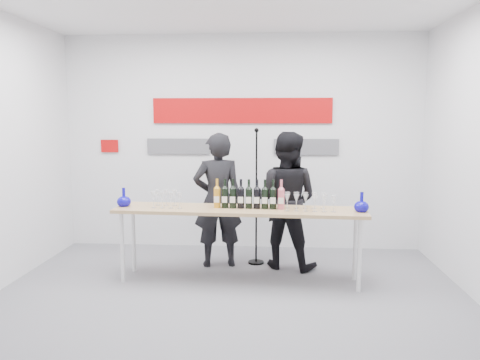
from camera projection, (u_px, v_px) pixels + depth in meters
The scene contains 12 objects.
ground at pixel (229, 299), 4.81m from camera, with size 5.00×5.00×0.00m, color slate.
back_wall at pixel (242, 143), 6.59m from camera, with size 5.00×0.04×3.00m, color silver.
signage at pixel (238, 121), 6.52m from camera, with size 3.38×0.02×0.79m.
tasting_table at pixel (239, 214), 5.25m from camera, with size 2.83×0.70×0.84m.
wine_bottles at pixel (249, 194), 5.22m from camera, with size 0.80×0.11×0.33m.
decanter_left at pixel (124, 197), 5.36m from camera, with size 0.16×0.16×0.21m, color #0D089C, non-canonical shape.
decanter_right at pixel (362, 202), 5.04m from camera, with size 0.16×0.16×0.21m, color #0D089C, non-canonical shape.
glasses_left at pixel (166, 199), 5.31m from camera, with size 0.36×0.24×0.18m.
glasses_right at pixel (308, 202), 5.13m from camera, with size 0.56×0.25×0.18m.
presenter_left at pixel (218, 200), 5.80m from camera, with size 0.61×0.40×1.67m, color black.
presenter_right at pixel (286, 200), 5.76m from camera, with size 0.82×0.64×1.68m, color black.
mic_stand at pixel (256, 223), 5.92m from camera, with size 0.20×0.20×1.73m.
Camera 1 is at (0.42, -4.59, 1.84)m, focal length 35.00 mm.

